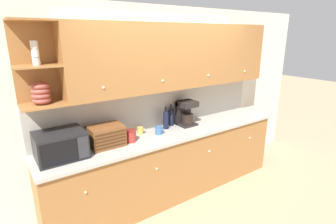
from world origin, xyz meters
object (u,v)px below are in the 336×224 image
at_px(mug, 159,130).
at_px(coffee_maker, 186,113).
at_px(microwave, 61,145).
at_px(mug_blue_second, 140,130).
at_px(bread_box, 106,136).
at_px(wine_bottle, 166,119).
at_px(second_wine_bottle, 171,116).
at_px(storage_canister, 131,136).

relative_size(mug, coffee_maker, 0.30).
bearing_deg(microwave, mug_blue_second, 7.35).
distance_m(bread_box, coffee_maker, 1.25).
bearing_deg(wine_bottle, mug_blue_second, 176.84).
bearing_deg(second_wine_bottle, storage_canister, -164.60).
bearing_deg(wine_bottle, mug, -146.89).
xyz_separation_m(microwave, mug_blue_second, (1.04, 0.13, -0.10)).
bearing_deg(mug_blue_second, wine_bottle, -3.16).
bearing_deg(coffee_maker, bread_box, -177.23).
distance_m(storage_canister, mug_blue_second, 0.28).
relative_size(microwave, coffee_maker, 1.39).
height_order(mug_blue_second, second_wine_bottle, second_wine_bottle).
relative_size(bread_box, storage_canister, 2.68).
relative_size(bread_box, wine_bottle, 1.25).
relative_size(storage_canister, mug_blue_second, 1.57).
bearing_deg(second_wine_bottle, microwave, -173.45).
bearing_deg(bread_box, microwave, -178.09).
relative_size(microwave, mug, 4.65).
distance_m(microwave, wine_bottle, 1.44).
distance_m(microwave, mug, 1.24).
bearing_deg(bread_box, mug, -2.85).
bearing_deg(mug, storage_canister, -178.62).
xyz_separation_m(second_wine_bottle, coffee_maker, (0.19, -0.10, 0.04)).
height_order(bread_box, mug, bread_box).
xyz_separation_m(microwave, storage_canister, (0.81, -0.03, -0.07)).
relative_size(mug_blue_second, wine_bottle, 0.30).
bearing_deg(storage_canister, mug, 1.38).
xyz_separation_m(mug, wine_bottle, (0.20, 0.13, 0.09)).
distance_m(mug_blue_second, coffee_maker, 0.74).
height_order(mug_blue_second, mug, mug).
relative_size(wine_bottle, coffee_maker, 0.87).
xyz_separation_m(bread_box, storage_canister, (0.30, -0.05, -0.05)).
relative_size(storage_canister, second_wine_bottle, 0.47).
xyz_separation_m(storage_canister, mug_blue_second, (0.23, 0.16, -0.03)).
bearing_deg(mug_blue_second, mug, -38.09).
bearing_deg(microwave, second_wine_bottle, 6.55).
distance_m(storage_canister, mug, 0.42).
xyz_separation_m(mug_blue_second, wine_bottle, (0.40, -0.02, 0.10)).
height_order(microwave, coffee_maker, coffee_maker).
bearing_deg(bread_box, wine_bottle, 5.92).
bearing_deg(storage_canister, coffee_maker, 6.36).
bearing_deg(second_wine_bottle, wine_bottle, -153.69).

